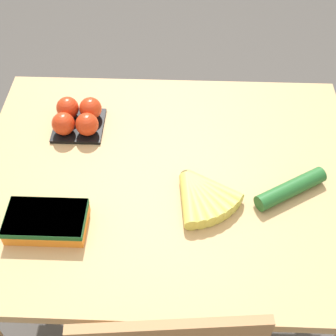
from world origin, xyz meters
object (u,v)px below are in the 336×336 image
(carrot_bag, at_px, (46,221))
(cucumber_near, at_px, (291,189))
(tomato_pack, at_px, (77,117))
(banana_bunch, at_px, (202,195))

(carrot_bag, height_order, cucumber_near, carrot_bag)
(cucumber_near, bearing_deg, tomato_pack, -21.48)
(banana_bunch, relative_size, carrot_bag, 0.92)
(banana_bunch, distance_m, carrot_bag, 0.40)
(carrot_bag, xyz_separation_m, cucumber_near, (-0.62, -0.13, -0.01))
(tomato_pack, bearing_deg, banana_bunch, 144.20)
(banana_bunch, xyz_separation_m, carrot_bag, (0.39, 0.10, 0.01))
(banana_bunch, relative_size, cucumber_near, 0.90)
(banana_bunch, distance_m, tomato_pack, 0.45)
(banana_bunch, xyz_separation_m, cucumber_near, (-0.23, -0.03, 0.00))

